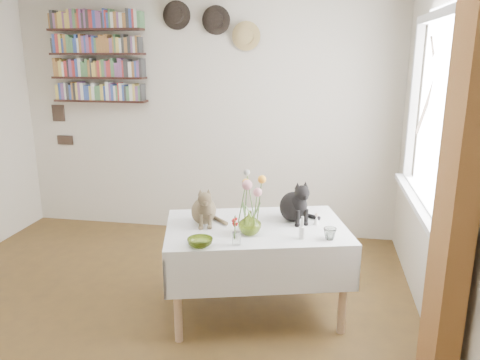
% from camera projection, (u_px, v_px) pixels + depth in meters
% --- Properties ---
extents(room, '(4.08, 4.58, 2.58)m').
position_uv_depth(room, '(110.00, 165.00, 2.75)').
color(room, brown).
rests_on(room, ground).
extents(window, '(0.12, 1.52, 1.32)m').
position_uv_depth(window, '(434.00, 128.00, 3.15)').
color(window, white).
rests_on(window, room).
extents(curtain, '(0.12, 0.38, 2.10)m').
position_uv_depth(curtain, '(455.00, 205.00, 2.35)').
color(curtain, brown).
rests_on(curtain, room).
extents(dining_table, '(1.45, 1.13, 0.69)m').
position_uv_depth(dining_table, '(256.00, 248.00, 3.40)').
color(dining_table, white).
rests_on(dining_table, room).
extents(tabby_cat, '(0.27, 0.30, 0.29)m').
position_uv_depth(tabby_cat, '(204.00, 204.00, 3.38)').
color(tabby_cat, brown).
rests_on(tabby_cat, dining_table).
extents(black_cat, '(0.34, 0.35, 0.33)m').
position_uv_depth(black_cat, '(293.00, 199.00, 3.44)').
color(black_cat, black).
rests_on(black_cat, dining_table).
extents(flower_vase, '(0.20, 0.20, 0.16)m').
position_uv_depth(flower_vase, '(250.00, 223.00, 3.19)').
color(flower_vase, '#97B03E').
rests_on(flower_vase, dining_table).
extents(green_bowl, '(0.17, 0.17, 0.05)m').
position_uv_depth(green_bowl, '(200.00, 242.00, 3.00)').
color(green_bowl, '#97B03E').
rests_on(green_bowl, dining_table).
extents(drinking_glass, '(0.09, 0.09, 0.08)m').
position_uv_depth(drinking_glass, '(330.00, 234.00, 3.10)').
color(drinking_glass, white).
rests_on(drinking_glass, dining_table).
extents(candlestick, '(0.04, 0.04, 0.16)m').
position_uv_depth(candlestick, '(302.00, 231.00, 3.11)').
color(candlestick, white).
rests_on(candlestick, dining_table).
extents(berry_jar, '(0.06, 0.06, 0.22)m').
position_uv_depth(berry_jar, '(236.00, 231.00, 3.00)').
color(berry_jar, white).
rests_on(berry_jar, dining_table).
extents(porcelain_figurine, '(0.05, 0.05, 0.09)m').
position_uv_depth(porcelain_figurine, '(317.00, 220.00, 3.38)').
color(porcelain_figurine, white).
rests_on(porcelain_figurine, dining_table).
extents(flower_bouquet, '(0.17, 0.12, 0.39)m').
position_uv_depth(flower_bouquet, '(250.00, 185.00, 3.14)').
color(flower_bouquet, '#4C7233').
rests_on(flower_bouquet, flower_vase).
extents(bookshelf_unit, '(1.00, 0.16, 0.91)m').
position_uv_depth(bookshelf_unit, '(98.00, 58.00, 4.84)').
color(bookshelf_unit, black).
rests_on(bookshelf_unit, room).
extents(wall_hats, '(0.98, 0.09, 0.48)m').
position_uv_depth(wall_hats, '(212.00, 24.00, 4.57)').
color(wall_hats, black).
rests_on(wall_hats, room).
extents(wall_art_plaques, '(0.21, 0.02, 0.44)m').
position_uv_depth(wall_art_plaques, '(61.00, 124.00, 5.18)').
color(wall_art_plaques, '#38281E').
rests_on(wall_art_plaques, room).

